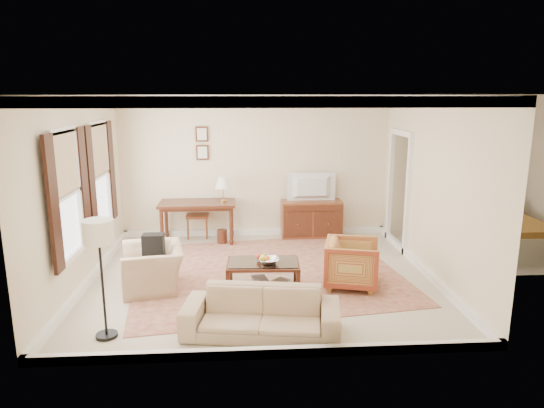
{
  "coord_description": "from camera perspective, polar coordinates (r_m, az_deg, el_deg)",
  "views": [
    {
      "loc": [
        -0.31,
        -7.41,
        2.91
      ],
      "look_at": [
        0.2,
        0.3,
        1.15
      ],
      "focal_mm": 32.0,
      "sensor_mm": 36.0,
      "label": 1
    }
  ],
  "objects": [
    {
      "name": "tv",
      "position": [
        9.87,
        4.74,
        3.03
      ],
      "size": [
        0.95,
        0.54,
        0.12
      ],
      "primitive_type": "imported",
      "rotation": [
        0.0,
        0.0,
        3.14
      ],
      "color": "black",
      "rests_on": "sideboard"
    },
    {
      "name": "club_armchair",
      "position": [
        7.61,
        -13.88,
        -6.49
      ],
      "size": [
        0.84,
        1.12,
        0.88
      ],
      "primitive_type": "imported",
      "rotation": [
        0.0,
        0.0,
        -1.38
      ],
      "color": "tan",
      "rests_on": "room_shell"
    },
    {
      "name": "sideboard",
      "position": [
        10.07,
        4.64,
        -1.75
      ],
      "size": [
        1.24,
        0.48,
        0.76
      ],
      "primitive_type": "cube",
      "color": "brown",
      "rests_on": "room_shell"
    },
    {
      "name": "book_b",
      "position": [
        7.39,
        0.24,
        -8.89
      ],
      "size": [
        0.22,
        0.21,
        0.38
      ],
      "primitive_type": "imported",
      "rotation": [
        0.0,
        0.0,
        -0.75
      ],
      "color": "brown",
      "rests_on": "coffee_table"
    },
    {
      "name": "rug",
      "position": [
        8.15,
        -0.7,
        -8.05
      ],
      "size": [
        4.74,
        4.22,
        0.01
      ],
      "primitive_type": "cube",
      "rotation": [
        0.0,
        0.0,
        0.14
      ],
      "color": "maroon",
      "rests_on": "room_shell"
    },
    {
      "name": "window_front",
      "position": [
        7.25,
        -22.96,
        0.99
      ],
      "size": [
        0.12,
        1.56,
        1.8
      ],
      "primitive_type": null,
      "color": "#CCB284",
      "rests_on": "room_shell"
    },
    {
      "name": "coffee_table",
      "position": [
        7.35,
        -1.06,
        -7.56
      ],
      "size": [
        1.11,
        0.68,
        0.46
      ],
      "rotation": [
        0.0,
        0.0,
        -0.05
      ],
      "color": "#4B2315",
      "rests_on": "room_shell"
    },
    {
      "name": "window_rear",
      "position": [
        8.75,
        -19.62,
        3.15
      ],
      "size": [
        0.12,
        1.56,
        1.8
      ],
      "primitive_type": null,
      "color": "#CCB284",
      "rests_on": "room_shell"
    },
    {
      "name": "sofa",
      "position": [
        6.06,
        -1.27,
        -11.88
      ],
      "size": [
        1.98,
        0.85,
        0.75
      ],
      "primitive_type": "imported",
      "rotation": [
        0.0,
        0.0,
        -0.15
      ],
      "color": "tan",
      "rests_on": "room_shell"
    },
    {
      "name": "desk_chair",
      "position": [
        10.11,
        -8.75,
        -0.96
      ],
      "size": [
        0.45,
        0.45,
        1.05
      ],
      "primitive_type": null,
      "rotation": [
        0.0,
        0.0,
        -0.0
      ],
      "color": "brown",
      "rests_on": "room_shell"
    },
    {
      "name": "backpack",
      "position": [
        7.6,
        -13.78,
        -4.56
      ],
      "size": [
        0.28,
        0.36,
        0.4
      ],
      "primitive_type": "cube",
      "rotation": [
        0.0,
        0.0,
        -1.37
      ],
      "color": "black",
      "rests_on": "club_armchair"
    },
    {
      "name": "desk_lamp",
      "position": [
        9.62,
        -5.77,
        1.73
      ],
      "size": [
        0.32,
        0.32,
        0.5
      ],
      "primitive_type": null,
      "color": "silver",
      "rests_on": "writing_desk"
    },
    {
      "name": "annex_bedroom",
      "position": [
        10.14,
        24.65,
        -3.04
      ],
      "size": [
        3.0,
        2.7,
        2.9
      ],
      "color": "beige",
      "rests_on": "ground"
    },
    {
      "name": "striped_armchair",
      "position": [
        7.57,
        9.4,
        -6.65
      ],
      "size": [
        0.91,
        0.95,
        0.81
      ],
      "primitive_type": "imported",
      "rotation": [
        0.0,
        0.0,
        1.32
      ],
      "color": "#953620",
      "rests_on": "room_shell"
    },
    {
      "name": "fruit_bowl",
      "position": [
        7.22,
        -0.35,
        -6.58
      ],
      "size": [
        0.42,
        0.42,
        0.1
      ],
      "primitive_type": "imported",
      "color": "silver",
      "rests_on": "coffee_table"
    },
    {
      "name": "writing_desk",
      "position": [
        9.73,
        -8.77,
        -0.4
      ],
      "size": [
        1.5,
        0.75,
        0.82
      ],
      "color": "#4B2315",
      "rests_on": "room_shell"
    },
    {
      "name": "framed_prints",
      "position": [
        9.95,
        -8.22,
        7.11
      ],
      "size": [
        0.25,
        0.04,
        0.68
      ],
      "primitive_type": null,
      "color": "#4B2315",
      "rests_on": "room_shell"
    },
    {
      "name": "room_shell",
      "position": [
        7.43,
        -1.41,
        9.44
      ],
      "size": [
        5.51,
        5.01,
        2.91
      ],
      "color": "beige",
      "rests_on": "ground"
    },
    {
      "name": "book_a",
      "position": [
        7.41,
        -2.29,
        -8.81
      ],
      "size": [
        0.28,
        0.09,
        0.38
      ],
      "primitive_type": "imported",
      "rotation": [
        0.0,
        0.0,
        0.2
      ],
      "color": "brown",
      "rests_on": "coffee_table"
    },
    {
      "name": "doorway",
      "position": [
        9.58,
        14.66,
        1.37
      ],
      "size": [
        0.1,
        1.12,
        2.25
      ],
      "primitive_type": null,
      "color": "white",
      "rests_on": "room_shell"
    },
    {
      "name": "floor_lamp",
      "position": [
        6.04,
        -19.69,
        -4.06
      ],
      "size": [
        0.37,
        0.37,
        1.48
      ],
      "color": "black",
      "rests_on": "room_shell"
    }
  ]
}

